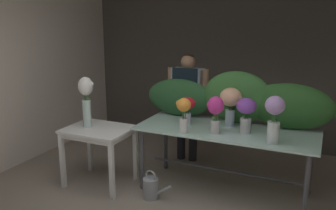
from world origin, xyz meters
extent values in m
plane|color=gray|center=(0.00, 1.70, 0.00)|extent=(7.47, 7.47, 0.00)
cube|color=#4C4742|center=(0.00, 3.40, 1.50)|extent=(5.01, 0.12, 2.99)
cube|color=beige|center=(-2.50, 1.70, 1.50)|extent=(0.12, 3.52, 2.99)
cube|color=#ADD3C6|center=(0.43, 1.55, 0.78)|extent=(2.04, 0.87, 0.02)
cylinder|color=#4C4C51|center=(-0.49, 1.21, 0.38)|extent=(0.05, 0.05, 0.77)
sphere|color=#4C4C51|center=(-0.49, 1.21, 0.03)|extent=(0.07, 0.07, 0.07)
cylinder|color=#4C4C51|center=(1.35, 1.21, 0.38)|extent=(0.05, 0.05, 0.77)
cylinder|color=#4C4C51|center=(-0.49, 1.88, 0.38)|extent=(0.05, 0.05, 0.77)
sphere|color=#4C4C51|center=(-0.49, 1.88, 0.03)|extent=(0.07, 0.07, 0.07)
cylinder|color=#4C4C51|center=(1.35, 1.88, 0.38)|extent=(0.05, 0.05, 0.77)
sphere|color=#4C4C51|center=(1.35, 1.88, 0.03)|extent=(0.07, 0.07, 0.07)
cylinder|color=#4C4C51|center=(0.43, 1.55, 0.27)|extent=(1.84, 0.03, 0.03)
cube|color=white|center=(-1.04, 1.11, 0.71)|extent=(0.79, 0.62, 0.03)
cube|color=white|center=(-1.04, 1.11, 0.67)|extent=(0.73, 0.56, 0.06)
cube|color=white|center=(-1.39, 0.84, 0.35)|extent=(0.05, 0.05, 0.70)
cube|color=white|center=(-0.68, 0.84, 0.35)|extent=(0.05, 0.05, 0.70)
cube|color=white|center=(-1.39, 1.39, 0.35)|extent=(0.05, 0.05, 0.70)
cube|color=white|center=(-0.68, 1.39, 0.35)|extent=(0.05, 0.05, 0.70)
cylinder|color=#232328|center=(-0.44, 2.30, 0.41)|extent=(0.12, 0.12, 0.81)
cylinder|color=#232328|center=(-0.25, 2.30, 0.41)|extent=(0.12, 0.12, 0.81)
cube|color=#B2BCC6|center=(-0.34, 2.30, 1.08)|extent=(0.43, 0.22, 0.53)
cube|color=#192833|center=(-0.34, 2.18, 1.04)|extent=(0.36, 0.02, 0.65)
cylinder|color=tan|center=(-0.60, 2.30, 1.07)|extent=(0.09, 0.09, 0.55)
cylinder|color=tan|center=(-0.09, 2.30, 1.07)|extent=(0.09, 0.09, 0.55)
sphere|color=tan|center=(-0.34, 2.30, 1.43)|extent=(0.20, 0.20, 0.20)
ellipsoid|color=black|center=(-0.34, 2.32, 1.50)|extent=(0.15, 0.15, 0.09)
ellipsoid|color=#28562D|center=(-0.29, 1.86, 1.03)|extent=(0.88, 0.24, 0.48)
ellipsoid|color=#387033|center=(0.47, 1.86, 1.10)|extent=(0.84, 0.29, 0.63)
ellipsoid|color=#2D6028|center=(1.07, 1.86, 1.05)|extent=(0.99, 0.27, 0.53)
cylinder|color=silver|center=(0.99, 1.28, 0.90)|extent=(0.12, 0.12, 0.23)
cylinder|color=#9EBCB2|center=(0.99, 1.28, 0.84)|extent=(0.11, 0.11, 0.09)
cylinder|color=#387033|center=(1.02, 1.28, 0.96)|extent=(0.01, 0.01, 0.33)
cylinder|color=#387033|center=(0.98, 1.30, 0.96)|extent=(0.01, 0.01, 0.33)
cylinder|color=#387033|center=(0.97, 1.27, 0.96)|extent=(0.01, 0.01, 0.33)
cylinder|color=#387033|center=(0.99, 1.26, 0.96)|extent=(0.01, 0.01, 0.33)
ellipsoid|color=#B28ED1|center=(0.99, 1.28, 1.18)|extent=(0.20, 0.20, 0.19)
cylinder|color=silver|center=(0.36, 1.34, 0.86)|extent=(0.10, 0.10, 0.15)
cylinder|color=#9EBCB2|center=(0.36, 1.34, 0.82)|extent=(0.09, 0.09, 0.06)
cylinder|color=#477F3D|center=(0.38, 1.34, 0.92)|extent=(0.01, 0.01, 0.25)
cylinder|color=#477F3D|center=(0.36, 1.37, 0.92)|extent=(0.01, 0.01, 0.25)
cylinder|color=#477F3D|center=(0.34, 1.35, 0.92)|extent=(0.01, 0.01, 0.25)
cylinder|color=#477F3D|center=(0.36, 1.33, 0.92)|extent=(0.01, 0.01, 0.25)
ellipsoid|color=#D1338E|center=(0.36, 1.34, 1.10)|extent=(0.18, 0.18, 0.20)
sphere|color=#D1338E|center=(0.29, 1.33, 1.11)|extent=(0.07, 0.07, 0.07)
sphere|color=#D1338E|center=(0.42, 1.35, 1.07)|extent=(0.05, 0.05, 0.05)
ellipsoid|color=#477F3D|center=(0.33, 1.36, 0.95)|extent=(0.07, 0.11, 0.03)
cylinder|color=silver|center=(0.66, 1.50, 0.87)|extent=(0.12, 0.12, 0.17)
cylinder|color=#9EBCB2|center=(0.66, 1.50, 0.82)|extent=(0.11, 0.11, 0.07)
cylinder|color=#2D6028|center=(0.68, 1.49, 0.92)|extent=(0.01, 0.01, 0.25)
cylinder|color=#2D6028|center=(0.66, 1.51, 0.92)|extent=(0.01, 0.01, 0.25)
cylinder|color=#2D6028|center=(0.65, 1.47, 0.92)|extent=(0.01, 0.01, 0.25)
ellipsoid|color=purple|center=(0.66, 1.50, 1.09)|extent=(0.22, 0.22, 0.17)
cylinder|color=silver|center=(-0.05, 1.52, 0.86)|extent=(0.10, 0.10, 0.14)
cylinder|color=#9EBCB2|center=(-0.05, 1.52, 0.82)|extent=(0.09, 0.09, 0.06)
cylinder|color=#28562D|center=(-0.02, 1.52, 0.90)|extent=(0.01, 0.01, 0.21)
cylinder|color=#28562D|center=(-0.06, 1.54, 0.90)|extent=(0.01, 0.01, 0.21)
cylinder|color=#28562D|center=(-0.06, 1.50, 0.90)|extent=(0.01, 0.01, 0.21)
ellipsoid|color=red|center=(-0.05, 1.52, 1.05)|extent=(0.21, 0.21, 0.14)
sphere|color=red|center=(-0.12, 1.53, 1.05)|extent=(0.07, 0.07, 0.07)
sphere|color=red|center=(0.01, 1.53, 1.07)|extent=(0.07, 0.07, 0.07)
ellipsoid|color=#477F3D|center=(-0.09, 1.50, 0.95)|extent=(0.11, 0.08, 0.03)
cylinder|color=silver|center=(0.04, 1.22, 0.87)|extent=(0.09, 0.09, 0.16)
cylinder|color=#9EBCB2|center=(0.04, 1.22, 0.82)|extent=(0.08, 0.08, 0.07)
cylinder|color=#387033|center=(0.06, 1.22, 0.93)|extent=(0.01, 0.01, 0.26)
cylinder|color=#387033|center=(0.03, 1.24, 0.93)|extent=(0.01, 0.01, 0.26)
cylinder|color=#387033|center=(0.03, 1.20, 0.93)|extent=(0.01, 0.01, 0.26)
ellipsoid|color=orange|center=(0.04, 1.22, 1.10)|extent=(0.16, 0.16, 0.15)
sphere|color=orange|center=(-0.02, 1.21, 1.12)|extent=(0.07, 0.07, 0.07)
cylinder|color=silver|center=(0.44, 1.67, 0.89)|extent=(0.11, 0.11, 0.20)
cylinder|color=#9EBCB2|center=(0.44, 1.67, 0.83)|extent=(0.10, 0.10, 0.08)
cylinder|color=#2D6028|center=(0.46, 1.68, 0.93)|extent=(0.01, 0.01, 0.28)
cylinder|color=#2D6028|center=(0.42, 1.69, 0.93)|extent=(0.01, 0.01, 0.28)
cylinder|color=#2D6028|center=(0.43, 1.65, 0.93)|extent=(0.01, 0.01, 0.28)
ellipsoid|color=#F4B78E|center=(0.44, 1.67, 1.14)|extent=(0.25, 0.25, 0.22)
sphere|color=#F4B78E|center=(0.53, 1.66, 1.14)|extent=(0.08, 0.08, 0.08)
cylinder|color=silver|center=(-1.20, 1.11, 0.90)|extent=(0.10, 0.10, 0.34)
cylinder|color=#9EBCB2|center=(-1.20, 1.11, 0.80)|extent=(0.09, 0.09, 0.14)
cylinder|color=#387033|center=(-1.17, 1.11, 0.95)|extent=(0.01, 0.01, 0.43)
cylinder|color=#387033|center=(-1.20, 1.14, 0.95)|extent=(0.01, 0.01, 0.43)
cylinder|color=#387033|center=(-1.21, 1.12, 0.95)|extent=(0.01, 0.01, 0.43)
cylinder|color=#387033|center=(-1.19, 1.10, 0.95)|extent=(0.01, 0.01, 0.43)
ellipsoid|color=white|center=(-1.20, 1.11, 1.23)|extent=(0.18, 0.18, 0.22)
sphere|color=white|center=(-1.13, 1.13, 1.26)|extent=(0.07, 0.07, 0.07)
ellipsoid|color=#477F3D|center=(-1.19, 1.13, 1.08)|extent=(0.11, 0.08, 0.03)
cylinder|color=#999EA3|center=(-0.29, 1.04, 0.12)|extent=(0.18, 0.18, 0.24)
cylinder|color=#999EA3|center=(-0.12, 1.04, 0.13)|extent=(0.18, 0.04, 0.14)
torus|color=#999EA3|center=(-0.29, 1.04, 0.28)|extent=(0.13, 0.02, 0.13)
camera|label=1|loc=(1.45, -2.29, 2.03)|focal=38.16mm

